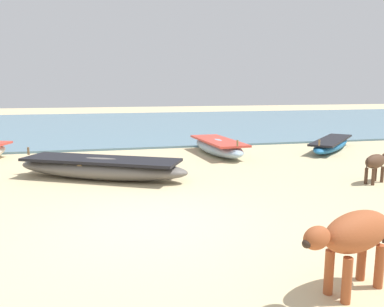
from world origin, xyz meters
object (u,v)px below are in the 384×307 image
(cow_adult_rust, at_px, (354,235))
(calf_near_dark, at_px, (376,162))
(fishing_boat_0, at_px, (101,168))
(fishing_boat_2, at_px, (218,146))
(fishing_boat_5, at_px, (331,144))

(cow_adult_rust, relative_size, calf_near_dark, 1.36)
(fishing_boat_0, bearing_deg, cow_adult_rust, 140.83)
(cow_adult_rust, distance_m, calf_near_dark, 5.79)
(fishing_boat_2, bearing_deg, fishing_boat_0, -59.44)
(fishing_boat_2, xyz_separation_m, fishing_boat_5, (4.38, -0.06, -0.06))
(fishing_boat_0, xyz_separation_m, cow_adult_rust, (2.72, -6.38, 0.39))
(fishing_boat_2, xyz_separation_m, cow_adult_rust, (-1.27, -9.14, 0.40))
(fishing_boat_5, distance_m, cow_adult_rust, 10.70)
(fishing_boat_0, xyz_separation_m, fishing_boat_2, (3.98, 2.76, -0.01))
(fishing_boat_0, height_order, fishing_boat_2, fishing_boat_0)
(cow_adult_rust, bearing_deg, fishing_boat_2, -117.59)
(fishing_boat_0, distance_m, fishing_boat_2, 4.84)
(fishing_boat_0, bearing_deg, calf_near_dark, -169.37)
(fishing_boat_0, bearing_deg, fishing_boat_5, -134.34)
(fishing_boat_2, height_order, cow_adult_rust, cow_adult_rust)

